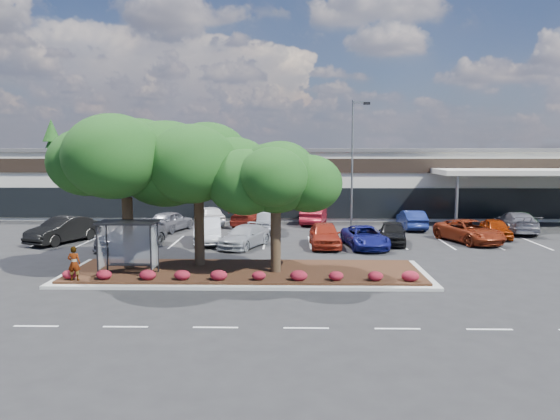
{
  "coord_description": "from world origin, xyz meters",
  "views": [
    {
      "loc": [
        0.28,
        -22.59,
        6.3
      ],
      "look_at": [
        -0.42,
        9.89,
        2.6
      ],
      "focal_mm": 35.0,
      "sensor_mm": 36.0,
      "label": 1
    }
  ],
  "objects": [
    {
      "name": "ground",
      "position": [
        0.0,
        0.0,
        0.0
      ],
      "size": [
        160.0,
        160.0,
        0.0
      ],
      "primitive_type": "plane",
      "color": "black",
      "rests_on": "ground"
    },
    {
      "name": "retail_store",
      "position": [
        0.06,
        33.91,
        3.15
      ],
      "size": [
        80.4,
        25.2,
        6.25
      ],
      "color": "beige",
      "rests_on": "ground"
    },
    {
      "name": "landscape_island",
      "position": [
        -2.0,
        4.0,
        0.12
      ],
      "size": [
        18.0,
        6.0,
        0.26
      ],
      "color": "#AAAAA5",
      "rests_on": "ground"
    },
    {
      "name": "lane_markings",
      "position": [
        -0.14,
        10.42,
        0.01
      ],
      "size": [
        33.12,
        20.06,
        0.01
      ],
      "color": "silver",
      "rests_on": "ground"
    },
    {
      "name": "shrub_row",
      "position": [
        -2.0,
        1.9,
        0.51
      ],
      "size": [
        17.0,
        0.8,
        0.5
      ],
      "primitive_type": null,
      "color": "maroon",
      "rests_on": "landscape_island"
    },
    {
      "name": "bus_shelter",
      "position": [
        -7.5,
        2.95,
        2.31
      ],
      "size": [
        2.75,
        1.55,
        2.59
      ],
      "color": "black",
      "rests_on": "landscape_island"
    },
    {
      "name": "island_tree_west",
      "position": [
        -8.0,
        4.5,
        4.21
      ],
      "size": [
        7.2,
        7.2,
        7.89
      ],
      "primitive_type": null,
      "color": "#14330C",
      "rests_on": "landscape_island"
    },
    {
      "name": "island_tree_mid",
      "position": [
        -4.5,
        5.2,
        3.92
      ],
      "size": [
        6.6,
        6.6,
        7.32
      ],
      "primitive_type": null,
      "color": "#14330C",
      "rests_on": "landscape_island"
    },
    {
      "name": "island_tree_east",
      "position": [
        -0.5,
        3.7,
        3.51
      ],
      "size": [
        5.8,
        5.8,
        6.5
      ],
      "primitive_type": null,
      "color": "#14330C",
      "rests_on": "landscape_island"
    },
    {
      "name": "conifer_north_west",
      "position": [
        -30.0,
        46.0,
        5.0
      ],
      "size": [
        4.4,
        4.4,
        10.0
      ],
      "primitive_type": "cone",
      "color": "#14330C",
      "rests_on": "ground"
    },
    {
      "name": "person_waiting",
      "position": [
        -9.68,
        1.7,
        1.05
      ],
      "size": [
        0.6,
        0.41,
        1.59
      ],
      "primitive_type": "imported",
      "rotation": [
        0.0,
        0.0,
        3.2
      ],
      "color": "#594C47",
      "rests_on": "landscape_island"
    },
    {
      "name": "light_pole",
      "position": [
        4.63,
        15.92,
        4.25
      ],
      "size": [
        1.43,
        0.5,
        9.6
      ],
      "rotation": [
        0.0,
        0.0,
        0.05
      ],
      "color": "#AAAAA5",
      "rests_on": "ground"
    },
    {
      "name": "car_0",
      "position": [
        -15.01,
        13.11,
        0.86
      ],
      "size": [
        3.72,
        5.5,
        1.71
      ],
      "primitive_type": "imported",
      "rotation": [
        0.0,
        0.0,
        -0.41
      ],
      "color": "black",
      "rests_on": "ground"
    },
    {
      "name": "car_1",
      "position": [
        -9.86,
        11.32,
        0.81
      ],
      "size": [
        4.14,
        6.0,
        1.61
      ],
      "primitive_type": "imported",
      "rotation": [
        0.0,
        0.0,
        -0.38
      ],
      "color": "#505258",
      "rests_on": "ground"
    },
    {
      "name": "car_2",
      "position": [
        -5.35,
        13.22,
        0.83
      ],
      "size": [
        2.5,
        5.22,
        1.65
      ],
      "primitive_type": "imported",
      "rotation": [
        0.0,
        0.0,
        0.16
      ],
      "color": "silver",
      "rests_on": "ground"
    },
    {
      "name": "car_3",
      "position": [
        -2.73,
        11.74,
        0.69
      ],
      "size": [
        3.56,
        5.11,
        1.37
      ],
      "primitive_type": "imported",
      "rotation": [
        0.0,
        0.0,
        -0.38
      ],
      "color": "#989CA3",
      "rests_on": "ground"
    },
    {
      "name": "car_4",
      "position": [
        2.39,
        11.87,
        0.79
      ],
      "size": [
        1.98,
        4.69,
        1.58
      ],
      "primitive_type": "imported",
      "rotation": [
        0.0,
        0.0,
        0.02
      ],
      "color": "#9C2816",
      "rests_on": "ground"
    },
    {
      "name": "car_5",
      "position": [
        4.93,
        11.62,
        0.68
      ],
      "size": [
        2.89,
        5.18,
        1.37
      ],
      "primitive_type": "imported",
      "rotation": [
        0.0,
        0.0,
        0.13
      ],
      "color": "navy",
      "rests_on": "ground"
    },
    {
      "name": "car_6",
      "position": [
        6.92,
        13.07,
        0.75
      ],
      "size": [
        2.53,
        4.63,
        1.49
      ],
      "primitive_type": "imported",
      "rotation": [
        0.0,
        0.0,
        -0.18
      ],
      "color": "black",
      "rests_on": "ground"
    },
    {
      "name": "car_7",
      "position": [
        12.18,
        13.78,
        0.75
      ],
      "size": [
        4.13,
        5.9,
        1.49
      ],
      "primitive_type": "imported",
      "rotation": [
        0.0,
        0.0,
        0.34
      ],
      "color": "maroon",
      "rests_on": "ground"
    },
    {
      "name": "car_8",
      "position": [
        14.62,
        15.59,
        0.67
      ],
      "size": [
        1.93,
        4.06,
        1.34
      ],
      "primitive_type": "imported",
      "rotation": [
        0.0,
        0.0,
        -0.09
      ],
      "color": "maroon",
      "rests_on": "ground"
    },
    {
      "name": "car_9",
      "position": [
        -8.96,
        18.26,
        0.79
      ],
      "size": [
        3.18,
        5.0,
        1.59
      ],
      "primitive_type": "imported",
      "rotation": [
        0.0,
        0.0,
        2.84
      ],
      "color": "slate",
      "rests_on": "ground"
    },
    {
      "name": "car_10",
      "position": [
        -6.46,
        21.7,
        0.8
      ],
      "size": [
        3.42,
        5.06,
        1.6
      ],
      "primitive_type": "imported",
      "rotation": [
        0.0,
        0.0,
        3.5
      ],
      "color": "white",
      "rests_on": "ground"
    },
    {
      "name": "car_11",
      "position": [
        -3.03,
        21.26,
        0.74
      ],
      "size": [
        3.51,
        5.51,
        1.49
      ],
      "primitive_type": "imported",
      "rotation": [
        0.0,
        0.0,
        2.84
      ],
      "color": "maroon",
      "rests_on": "ground"
    },
    {
      "name": "car_12",
      "position": [
        -1.47,
        18.05,
        0.78
      ],
      "size": [
        1.76,
        4.75,
        1.55
      ],
      "primitive_type": "imported",
      "rotation": [
        0.0,
        0.0,
        3.17
      ],
      "color": "#5C5E65",
      "rests_on": "ground"
    },
    {
      "name": "car_13",
      "position": [
        2.14,
        22.46,
        0.85
      ],
      "size": [
        2.58,
        5.36,
        1.69
      ],
      "primitive_type": "imported",
      "rotation": [
        0.0,
        0.0,
        2.98
      ],
      "color": "maroon",
      "rests_on": "ground"
    },
    {
      "name": "car_14",
      "position": [
        9.62,
        19.66,
        0.75
      ],
      "size": [
        1.59,
        4.54,
        1.5
      ],
      "primitive_type": "imported",
      "rotation": [
        0.0,
        0.0,
        3.14
      ],
      "color": "navy",
      "rests_on": "ground"
    },
    {
      "name": "car_16",
      "position": [
        16.98,
        18.04,
        0.79
      ],
      "size": [
        2.61,
        5.59,
        1.58
      ],
      "primitive_type": "imported",
      "rotation": [
        0.0,
        0.0,
        3.07
      ],
      "color": "slate",
      "rests_on": "ground"
    },
    {
      "name": "car_17",
      "position": [
        18.04,
        19.81,
        0.69
      ],
      "size": [
        3.83,
        5.43,
        1.38
      ],
      "primitive_type": "imported",
      "rotation": [
        0.0,
        0.0,
        2.79
      ],
      "color": "#1B4D1B",
      "rests_on": "ground"
    }
  ]
}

